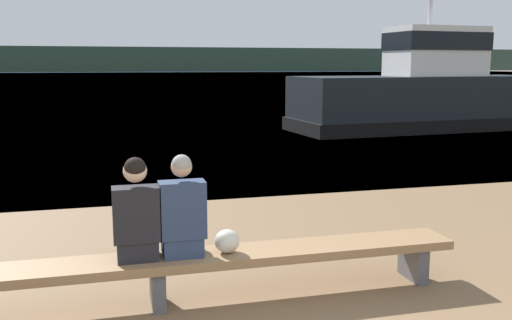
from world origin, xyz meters
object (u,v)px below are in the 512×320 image
Objects in this scene: person_right at (182,213)px; tugboat_red at (425,97)px; shopping_bag at (227,241)px; person_left at (136,215)px; bench_main at (157,267)px.

tugboat_red is (9.98, 12.48, 0.24)m from person_right.
person_right reaches higher than shopping_bag.
person_left is 16.24m from tugboat_red.
person_left reaches higher than shopping_bag.
person_right is 15.98m from tugboat_red.
person_right is at bearing 136.86° from tugboat_red.
tugboat_red is at bearing 52.55° from shopping_bag.
person_left is 0.99× the size of person_right.
tugboat_red is at bearing 50.66° from bench_main.
person_left reaches higher than bench_main.
tugboat_red is at bearing 50.21° from person_left.
bench_main is 6.18× the size of person_left.
bench_main is at bearing 179.70° from person_right.
person_left is 0.88m from shopping_bag.
shopping_bag is at bearing -0.72° from person_left.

